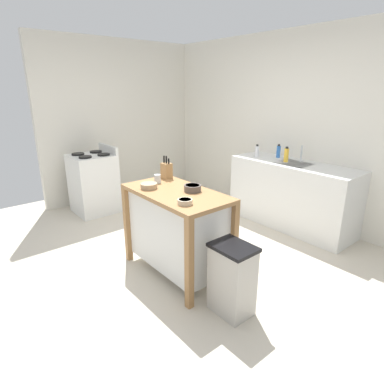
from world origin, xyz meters
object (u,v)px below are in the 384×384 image
at_px(drinking_cup, 158,179).
at_px(bowl_ceramic_small, 185,201).
at_px(bowl_ceramic_wide, 193,188).
at_px(bowl_stoneware_deep, 149,186).
at_px(stove, 94,183).
at_px(kitchen_island, 177,228).
at_px(knife_block, 167,170).
at_px(sink_faucet, 301,153).
at_px(trash_bin, 232,279).
at_px(bottle_dish_soap, 286,155).
at_px(bottle_hand_soap, 257,151).
at_px(bottle_spray_cleaner, 278,151).

bearing_deg(drinking_cup, bowl_ceramic_small, -14.34).
height_order(bowl_ceramic_wide, drinking_cup, drinking_cup).
xyz_separation_m(bowl_stoneware_deep, stove, (-1.92, 0.20, -0.46)).
bearing_deg(bowl_ceramic_small, bowl_ceramic_wide, 129.97).
height_order(bowl_stoneware_deep, bowl_ceramic_small, bowl_stoneware_deep).
bearing_deg(kitchen_island, knife_block, 155.51).
relative_size(bowl_ceramic_wide, bowl_stoneware_deep, 1.00).
xyz_separation_m(bowl_ceramic_wide, stove, (-2.27, -0.07, -0.46)).
height_order(bowl_ceramic_wide, bowl_stoneware_deep, bowl_ceramic_wide).
distance_m(drinking_cup, sink_faucet, 2.09).
bearing_deg(trash_bin, bottle_dish_soap, 114.33).
height_order(bowl_stoneware_deep, bottle_hand_soap, bottle_hand_soap).
bearing_deg(bottle_spray_cleaner, drinking_cup, -91.60).
xyz_separation_m(bowl_ceramic_wide, bottle_spray_cleaner, (-0.40, 1.92, 0.06)).
relative_size(kitchen_island, bottle_spray_cleaner, 5.92).
distance_m(kitchen_island, bowl_ceramic_small, 0.55).
bearing_deg(kitchen_island, bottle_dish_soap, 91.94).
distance_m(drinking_cup, bottle_hand_soap, 1.86).
height_order(bowl_ceramic_wide, bowl_ceramic_small, bowl_ceramic_wide).
bearing_deg(sink_faucet, kitchen_island, -91.46).
distance_m(kitchen_island, stove, 2.17).
distance_m(bottle_dish_soap, stove, 2.85).
height_order(bowl_ceramic_small, stove, stove).
bearing_deg(trash_bin, bowl_ceramic_wide, 167.61).
bearing_deg(bowl_ceramic_wide, bowl_ceramic_small, -50.03).
xyz_separation_m(drinking_cup, stove, (-1.82, 0.03, -0.48)).
bearing_deg(bowl_ceramic_small, bottle_spray_cleaner, 106.05).
relative_size(drinking_cup, trash_bin, 0.14).
bearing_deg(sink_faucet, bottle_hand_soap, -161.76).
height_order(sink_faucet, bottle_spray_cleaner, sink_faucet).
bearing_deg(bowl_ceramic_small, bottle_dish_soap, 101.01).
bearing_deg(trash_bin, bowl_stoneware_deep, -173.34).
height_order(kitchen_island, bowl_ceramic_small, bowl_ceramic_small).
xyz_separation_m(bottle_spray_cleaner, bottle_hand_soap, (-0.24, -0.17, -0.01)).
xyz_separation_m(sink_faucet, bottle_spray_cleaner, (-0.35, -0.02, -0.02)).
bearing_deg(bowl_ceramic_wide, sink_faucet, 91.36).
xyz_separation_m(drinking_cup, bottle_spray_cleaner, (0.06, 2.02, 0.05)).
bearing_deg(bowl_ceramic_small, stove, 175.26).
distance_m(kitchen_island, sink_faucet, 2.13).
bearing_deg(bowl_ceramic_wide, drinking_cup, -166.91).
bearing_deg(bottle_spray_cleaner, bowl_ceramic_wide, -78.32).
bearing_deg(bottle_dish_soap, bowl_stoneware_deep, -95.19).
bearing_deg(bottle_dish_soap, drinking_cup, -98.80).
bearing_deg(bottle_hand_soap, kitchen_island, -73.81).
relative_size(bottle_dish_soap, stove, 0.20).
distance_m(knife_block, bowl_ceramic_small, 0.86).
bearing_deg(bottle_spray_cleaner, sink_faucet, 3.74).
bearing_deg(bottle_dish_soap, bowl_ceramic_small, -78.99).
distance_m(bowl_ceramic_wide, bowl_ceramic_small, 0.37).
distance_m(knife_block, drinking_cup, 0.21).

